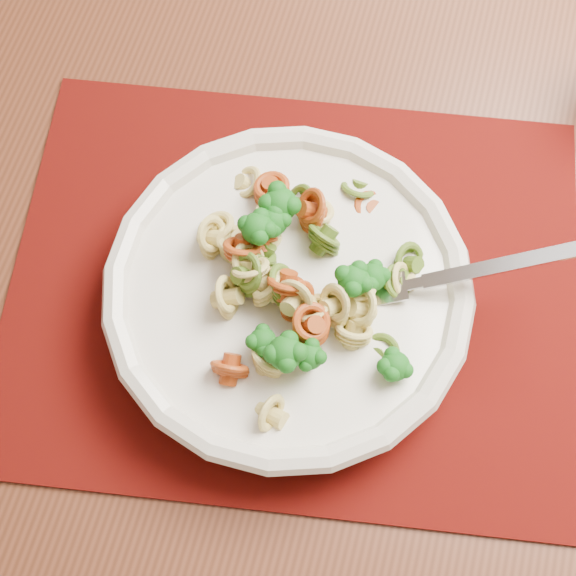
{
  "coord_description": "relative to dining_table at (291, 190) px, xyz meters",
  "views": [
    {
      "loc": [
        -0.45,
        -1.04,
        1.29
      ],
      "look_at": [
        -0.48,
        -0.82,
        0.74
      ],
      "focal_mm": 50.0,
      "sensor_mm": 36.0,
      "label": 1
    }
  ],
  "objects": [
    {
      "name": "pasta_broccoli_heap",
      "position": [
        0.01,
        -0.16,
        0.15
      ],
      "size": [
        0.23,
        0.23,
        0.06
      ],
      "primitive_type": null,
      "color": "tan",
      "rests_on": "pasta_bowl"
    },
    {
      "name": "pasta_bowl",
      "position": [
        0.01,
        -0.16,
        0.14
      ],
      "size": [
        0.28,
        0.28,
        0.05
      ],
      "color": "silver",
      "rests_on": "placemat"
    },
    {
      "name": "dining_table",
      "position": [
        0.0,
        0.0,
        0.0
      ],
      "size": [
        1.39,
        1.02,
        0.7
      ],
      "rotation": [
        0.0,
        0.0,
        -0.17
      ],
      "color": "#592B19",
      "rests_on": "ground"
    },
    {
      "name": "placemat",
      "position": [
        0.02,
        -0.14,
        0.1
      ],
      "size": [
        0.45,
        0.35,
        0.0
      ],
      "primitive_type": "cube",
      "rotation": [
        0.0,
        0.0,
        -0.01
      ],
      "color": "#4E0C03",
      "rests_on": "dining_table"
    },
    {
      "name": "fork",
      "position": [
        0.09,
        -0.16,
        0.15
      ],
      "size": [
        0.18,
        0.06,
        0.08
      ],
      "primitive_type": null,
      "rotation": [
        0.0,
        -0.35,
        0.19
      ],
      "color": "silver",
      "rests_on": "pasta_bowl"
    }
  ]
}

